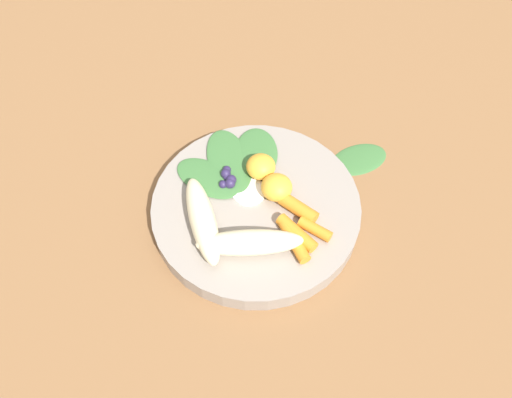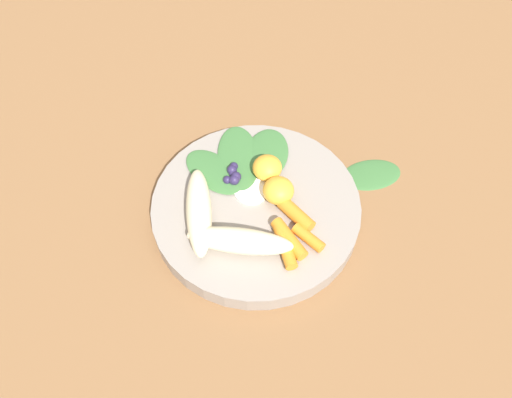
% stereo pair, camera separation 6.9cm
% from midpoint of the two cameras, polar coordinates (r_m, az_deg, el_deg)
% --- Properties ---
extents(ground_plane, '(2.40, 2.40, 0.00)m').
position_cam_midpoint_polar(ground_plane, '(0.72, -2.73, -1.93)').
color(ground_plane, brown).
extents(bowl, '(0.29, 0.29, 0.03)m').
position_cam_midpoint_polar(bowl, '(0.71, -2.77, -1.31)').
color(bowl, gray).
rests_on(bowl, ground_plane).
extents(banana_peeled_left, '(0.14, 0.09, 0.03)m').
position_cam_midpoint_polar(banana_peeled_left, '(0.64, -3.77, -5.13)').
color(banana_peeled_left, beige).
rests_on(banana_peeled_left, bowl).
extents(banana_peeled_right, '(0.06, 0.14, 0.03)m').
position_cam_midpoint_polar(banana_peeled_right, '(0.67, -8.93, -2.60)').
color(banana_peeled_right, beige).
rests_on(banana_peeled_right, bowl).
extents(orange_segment_near, '(0.04, 0.04, 0.03)m').
position_cam_midpoint_polar(orange_segment_near, '(0.71, -2.22, 3.46)').
color(orange_segment_near, '#F4A833').
rests_on(orange_segment_near, bowl).
extents(orange_segment_far, '(0.04, 0.04, 0.03)m').
position_cam_midpoint_polar(orange_segment_far, '(0.69, -0.57, 1.20)').
color(orange_segment_far, '#F4A833').
rests_on(orange_segment_far, bowl).
extents(carrot_front, '(0.02, 0.06, 0.02)m').
position_cam_midpoint_polar(carrot_front, '(0.65, 1.34, -4.99)').
color(carrot_front, orange).
rests_on(carrot_front, bowl).
extents(carrot_mid_left, '(0.03, 0.06, 0.02)m').
position_cam_midpoint_polar(carrot_mid_left, '(0.66, 1.63, -4.07)').
color(carrot_mid_left, orange).
rests_on(carrot_mid_left, bowl).
extents(carrot_mid_right, '(0.03, 0.05, 0.02)m').
position_cam_midpoint_polar(carrot_mid_right, '(0.66, 3.71, -3.62)').
color(carrot_mid_right, orange).
rests_on(carrot_mid_right, bowl).
extents(carrot_rear, '(0.04, 0.06, 0.02)m').
position_cam_midpoint_polar(carrot_rear, '(0.68, 1.91, -1.27)').
color(carrot_rear, orange).
rests_on(carrot_rear, bowl).
extents(blueberry_pile, '(0.03, 0.04, 0.01)m').
position_cam_midpoint_polar(blueberry_pile, '(0.71, -5.87, 2.02)').
color(blueberry_pile, '#2D234C').
rests_on(blueberry_pile, bowl).
extents(coconut_shred_patch, '(0.05, 0.05, 0.00)m').
position_cam_midpoint_polar(coconut_shred_patch, '(0.70, -3.96, 0.52)').
color(coconut_shred_patch, white).
rests_on(coconut_shred_patch, bowl).
extents(kale_leaf_left, '(0.10, 0.11, 0.01)m').
position_cam_midpoint_polar(kale_leaf_left, '(0.74, -2.61, 5.00)').
color(kale_leaf_left, '#3D7038').
rests_on(kale_leaf_left, bowl).
extents(kale_leaf_right, '(0.08, 0.13, 0.01)m').
position_cam_midpoint_polar(kale_leaf_right, '(0.74, -5.36, 4.26)').
color(kale_leaf_right, '#3D7038').
rests_on(kale_leaf_right, bowl).
extents(kale_leaf_rear, '(0.10, 0.12, 0.01)m').
position_cam_midpoint_polar(kale_leaf_rear, '(0.72, -8.12, 2.15)').
color(kale_leaf_rear, '#3D7038').
rests_on(kale_leaf_rear, bowl).
extents(kale_leaf_stray, '(0.10, 0.06, 0.01)m').
position_cam_midpoint_polar(kale_leaf_stray, '(0.78, 9.04, 4.34)').
color(kale_leaf_stray, '#3D7038').
rests_on(kale_leaf_stray, ground_plane).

